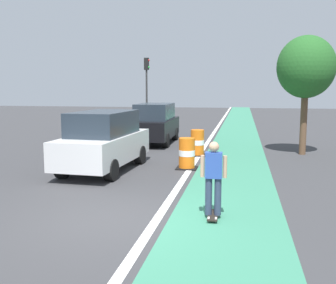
{
  "coord_description": "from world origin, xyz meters",
  "views": [
    {
      "loc": [
        2.67,
        -7.91,
        2.82
      ],
      "look_at": [
        0.33,
        4.46,
        1.1
      ],
      "focal_mm": 42.2,
      "sensor_mm": 36.0,
      "label": 1
    }
  ],
  "objects_px": {
    "traffic_barrel_mid": "(197,143)",
    "traffic_barrel_front": "(187,154)",
    "parked_suv_nearest": "(104,141)",
    "skateboarder_on_lane": "(213,177)",
    "traffic_light_corner": "(147,79)",
    "street_tree_sidewalk": "(306,68)",
    "parked_suv_second": "(155,123)",
    "pedestrian_crossing": "(111,123)"
  },
  "relations": [
    {
      "from": "traffic_barrel_mid",
      "to": "traffic_barrel_front",
      "type": "bearing_deg",
      "value": -91.16
    },
    {
      "from": "parked_suv_nearest",
      "to": "traffic_barrel_mid",
      "type": "xyz_separation_m",
      "value": [
        2.81,
        3.61,
        -0.5
      ]
    },
    {
      "from": "skateboarder_on_lane",
      "to": "traffic_light_corner",
      "type": "height_order",
      "value": "traffic_light_corner"
    },
    {
      "from": "skateboarder_on_lane",
      "to": "traffic_barrel_mid",
      "type": "distance_m",
      "value": 8.1
    },
    {
      "from": "traffic_barrel_front",
      "to": "skateboarder_on_lane",
      "type": "bearing_deg",
      "value": -75.87
    },
    {
      "from": "skateboarder_on_lane",
      "to": "street_tree_sidewalk",
      "type": "height_order",
      "value": "street_tree_sidewalk"
    },
    {
      "from": "parked_suv_nearest",
      "to": "street_tree_sidewalk",
      "type": "xyz_separation_m",
      "value": [
        7.21,
        4.74,
        2.63
      ]
    },
    {
      "from": "parked_suv_nearest",
      "to": "traffic_barrel_front",
      "type": "height_order",
      "value": "parked_suv_nearest"
    },
    {
      "from": "traffic_light_corner",
      "to": "traffic_barrel_front",
      "type": "bearing_deg",
      "value": -71.49
    },
    {
      "from": "parked_suv_nearest",
      "to": "parked_suv_second",
      "type": "distance_m",
      "value": 6.96
    },
    {
      "from": "parked_suv_nearest",
      "to": "traffic_barrel_mid",
      "type": "height_order",
      "value": "parked_suv_nearest"
    },
    {
      "from": "parked_suv_nearest",
      "to": "pedestrian_crossing",
      "type": "relative_size",
      "value": 2.92
    },
    {
      "from": "parked_suv_second",
      "to": "traffic_barrel_front",
      "type": "height_order",
      "value": "parked_suv_second"
    },
    {
      "from": "traffic_barrel_mid",
      "to": "street_tree_sidewalk",
      "type": "bearing_deg",
      "value": 14.46
    },
    {
      "from": "parked_suv_second",
      "to": "street_tree_sidewalk",
      "type": "xyz_separation_m",
      "value": [
        6.97,
        -2.21,
        2.63
      ]
    },
    {
      "from": "parked_suv_second",
      "to": "traffic_barrel_mid",
      "type": "bearing_deg",
      "value": -52.44
    },
    {
      "from": "parked_suv_nearest",
      "to": "street_tree_sidewalk",
      "type": "distance_m",
      "value": 9.02
    },
    {
      "from": "parked_suv_nearest",
      "to": "traffic_barrel_front",
      "type": "xyz_separation_m",
      "value": [
        2.76,
        0.82,
        -0.5
      ]
    },
    {
      "from": "traffic_barrel_mid",
      "to": "parked_suv_second",
      "type": "bearing_deg",
      "value": 127.56
    },
    {
      "from": "pedestrian_crossing",
      "to": "traffic_barrel_front",
      "type": "bearing_deg",
      "value": -55.2
    },
    {
      "from": "skateboarder_on_lane",
      "to": "traffic_barrel_mid",
      "type": "bearing_deg",
      "value": 98.92
    },
    {
      "from": "parked_suv_nearest",
      "to": "traffic_barrel_mid",
      "type": "bearing_deg",
      "value": 52.05
    },
    {
      "from": "parked_suv_nearest",
      "to": "traffic_barrel_front",
      "type": "relative_size",
      "value": 4.31
    },
    {
      "from": "parked_suv_second",
      "to": "traffic_light_corner",
      "type": "xyz_separation_m",
      "value": [
        -2.85,
        9.9,
        2.47
      ]
    },
    {
      "from": "traffic_barrel_front",
      "to": "traffic_barrel_mid",
      "type": "height_order",
      "value": "same"
    },
    {
      "from": "traffic_barrel_front",
      "to": "pedestrian_crossing",
      "type": "xyz_separation_m",
      "value": [
        -5.48,
        7.88,
        0.33
      ]
    },
    {
      "from": "traffic_barrel_front",
      "to": "traffic_barrel_mid",
      "type": "distance_m",
      "value": 2.79
    },
    {
      "from": "traffic_light_corner",
      "to": "street_tree_sidewalk",
      "type": "bearing_deg",
      "value": -50.96
    },
    {
      "from": "traffic_barrel_mid",
      "to": "traffic_light_corner",
      "type": "relative_size",
      "value": 0.21
    },
    {
      "from": "traffic_light_corner",
      "to": "parked_suv_nearest",
      "type": "bearing_deg",
      "value": -81.19
    },
    {
      "from": "skateboarder_on_lane",
      "to": "pedestrian_crossing",
      "type": "distance_m",
      "value": 14.75
    },
    {
      "from": "pedestrian_crossing",
      "to": "street_tree_sidewalk",
      "type": "distance_m",
      "value": 11.05
    },
    {
      "from": "skateboarder_on_lane",
      "to": "traffic_light_corner",
      "type": "bearing_deg",
      "value": 107.45
    },
    {
      "from": "skateboarder_on_lane",
      "to": "traffic_barrel_front",
      "type": "bearing_deg",
      "value": 104.13
    },
    {
      "from": "traffic_barrel_front",
      "to": "traffic_barrel_mid",
      "type": "xyz_separation_m",
      "value": [
        0.06,
        2.79,
        0.0
      ]
    },
    {
      "from": "traffic_barrel_front",
      "to": "pedestrian_crossing",
      "type": "height_order",
      "value": "pedestrian_crossing"
    },
    {
      "from": "parked_suv_nearest",
      "to": "street_tree_sidewalk",
      "type": "height_order",
      "value": "street_tree_sidewalk"
    },
    {
      "from": "parked_suv_second",
      "to": "traffic_barrel_front",
      "type": "bearing_deg",
      "value": -67.69
    },
    {
      "from": "parked_suv_nearest",
      "to": "traffic_barrel_mid",
      "type": "relative_size",
      "value": 4.31
    },
    {
      "from": "parked_suv_second",
      "to": "traffic_barrel_front",
      "type": "distance_m",
      "value": 6.65
    },
    {
      "from": "skateboarder_on_lane",
      "to": "parked_suv_nearest",
      "type": "height_order",
      "value": "parked_suv_nearest"
    },
    {
      "from": "skateboarder_on_lane",
      "to": "traffic_barrel_mid",
      "type": "height_order",
      "value": "skateboarder_on_lane"
    }
  ]
}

